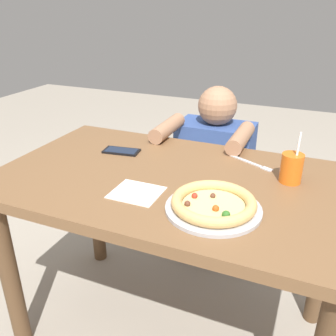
% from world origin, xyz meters
% --- Properties ---
extents(ground_plane, '(8.00, 8.00, 0.00)m').
position_xyz_m(ground_plane, '(0.00, 0.00, 0.00)').
color(ground_plane, '#9E9384').
extents(dining_table, '(1.29, 0.77, 0.75)m').
position_xyz_m(dining_table, '(0.00, 0.00, 0.63)').
color(dining_table, brown).
rests_on(dining_table, ground).
extents(pizza_near, '(0.29, 0.29, 0.05)m').
position_xyz_m(pizza_near, '(0.20, -0.17, 0.77)').
color(pizza_near, '#B7B7BC').
rests_on(pizza_near, dining_table).
extents(drink_cup_colored, '(0.08, 0.08, 0.18)m').
position_xyz_m(drink_cup_colored, '(0.39, 0.13, 0.80)').
color(drink_cup_colored, orange).
rests_on(drink_cup_colored, dining_table).
extents(paper_napkin, '(0.16, 0.14, 0.00)m').
position_xyz_m(paper_napkin, '(-0.07, -0.16, 0.75)').
color(paper_napkin, white).
rests_on(paper_napkin, dining_table).
extents(fork, '(0.19, 0.11, 0.00)m').
position_xyz_m(fork, '(0.24, 0.23, 0.75)').
color(fork, silver).
rests_on(fork, dining_table).
extents(cell_phone, '(0.16, 0.09, 0.01)m').
position_xyz_m(cell_phone, '(-0.29, 0.14, 0.75)').
color(cell_phone, black).
rests_on(cell_phone, dining_table).
extents(diner_seated, '(0.42, 0.52, 0.95)m').
position_xyz_m(diner_seated, '(-0.02, 0.63, 0.43)').
color(diner_seated, '#333847').
rests_on(diner_seated, ground).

